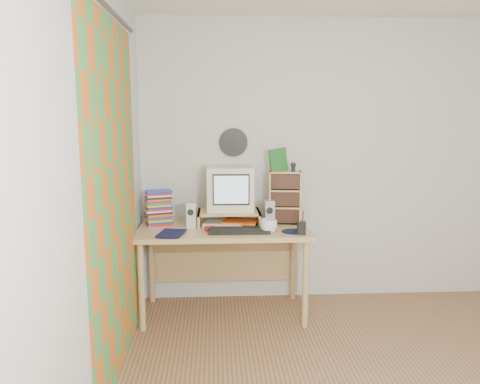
{
  "coord_description": "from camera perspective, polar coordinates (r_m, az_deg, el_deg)",
  "views": [
    {
      "loc": [
        -1.09,
        -2.38,
        1.68
      ],
      "look_at": [
        -0.89,
        1.33,
        1.05
      ],
      "focal_mm": 35.0,
      "sensor_mm": 36.0,
      "label": 1
    }
  ],
  "objects": [
    {
      "name": "diary",
      "position": [
        3.7,
        -9.75,
        -4.78
      ],
      "size": [
        0.26,
        0.21,
        0.05
      ],
      "primitive_type": "imported",
      "rotation": [
        0.0,
        0.0,
        -0.2
      ],
      "color": "#0E0E34",
      "rests_on": "desk"
    },
    {
      "name": "red_box",
      "position": [
        3.77,
        -3.69,
        -4.46
      ],
      "size": [
        0.09,
        0.07,
        0.04
      ],
      "primitive_type": "cube",
      "rotation": [
        0.0,
        0.0,
        0.33
      ],
      "color": "red",
      "rests_on": "desk"
    },
    {
      "name": "wall_disc",
      "position": [
        4.12,
        -0.81,
        6.06
      ],
      "size": [
        0.25,
        0.02,
        0.25
      ],
      "primitive_type": "cylinder",
      "rotation": [
        1.57,
        0.0,
        0.0
      ],
      "color": "black",
      "rests_on": "back_wall"
    },
    {
      "name": "keyboard",
      "position": [
        3.71,
        -0.09,
        -4.72
      ],
      "size": [
        0.49,
        0.17,
        0.03
      ],
      "primitive_type": "cube",
      "rotation": [
        0.0,
        0.0,
        -0.02
      ],
      "color": "black",
      "rests_on": "desk"
    },
    {
      "name": "dvd_stack",
      "position": [
        4.01,
        -9.89,
        -1.87
      ],
      "size": [
        0.24,
        0.2,
        0.29
      ],
      "primitive_type": null,
      "rotation": [
        0.0,
        0.0,
        0.3
      ],
      "color": "brown",
      "rests_on": "desk"
    },
    {
      "name": "monitor_riser",
      "position": [
        3.95,
        -1.37,
        -2.66
      ],
      "size": [
        0.52,
        0.3,
        0.12
      ],
      "color": "#D3BA6F",
      "rests_on": "desk"
    },
    {
      "name": "papers",
      "position": [
        3.96,
        -1.09,
        -3.72
      ],
      "size": [
        0.38,
        0.32,
        0.04
      ],
      "primitive_type": null,
      "rotation": [
        0.0,
        0.0,
        -0.28
      ],
      "color": "white",
      "rests_on": "desk"
    },
    {
      "name": "speaker_left",
      "position": [
        3.88,
        -6.01,
        -2.8
      ],
      "size": [
        0.08,
        0.08,
        0.21
      ],
      "primitive_type": "cube",
      "rotation": [
        0.0,
        0.0,
        0.08
      ],
      "color": "#BDBCC2",
      "rests_on": "desk"
    },
    {
      "name": "speaker_right",
      "position": [
        3.91,
        3.55,
        -2.61
      ],
      "size": [
        0.09,
        0.09,
        0.22
      ],
      "primitive_type": "cube",
      "rotation": [
        0.0,
        0.0,
        0.14
      ],
      "color": "#BDBCC2",
      "rests_on": "desk"
    },
    {
      "name": "pen_cup",
      "position": [
        3.67,
        7.49,
        -4.03
      ],
      "size": [
        0.09,
        0.09,
        0.15
      ],
      "primitive_type": null,
      "rotation": [
        0.0,
        0.0,
        0.27
      ],
      "color": "black",
      "rests_on": "desk"
    },
    {
      "name": "game_box",
      "position": [
        3.94,
        4.67,
        3.92
      ],
      "size": [
        0.15,
        0.07,
        0.19
      ],
      "primitive_type": "cube",
      "rotation": [
        0.0,
        0.0,
        0.24
      ],
      "color": "#1B5F21",
      "rests_on": "cd_rack"
    },
    {
      "name": "cd_rack",
      "position": [
        3.98,
        5.51,
        -0.69
      ],
      "size": [
        0.29,
        0.18,
        0.45
      ],
      "primitive_type": "cube",
      "rotation": [
        0.0,
        0.0,
        -0.13
      ],
      "color": "#D3BA6F",
      "rests_on": "desk"
    },
    {
      "name": "mousepad",
      "position": [
        3.76,
        6.57,
        -4.81
      ],
      "size": [
        0.22,
        0.22,
        0.0
      ],
      "primitive_type": "cylinder",
      "rotation": [
        0.0,
        0.0,
        -0.13
      ],
      "color": "black",
      "rests_on": "desk"
    },
    {
      "name": "back_wall",
      "position": [
        4.3,
        11.7,
        3.6
      ],
      "size": [
        3.5,
        0.0,
        3.5
      ],
      "primitive_type": "plane",
      "rotation": [
        1.57,
        0.0,
        0.0
      ],
      "color": "silver",
      "rests_on": "floor"
    },
    {
      "name": "webcam",
      "position": [
        3.92,
        6.52,
        3.06
      ],
      "size": [
        0.05,
        0.05,
        0.08
      ],
      "primitive_type": null,
      "rotation": [
        0.0,
        0.0,
        -0.04
      ],
      "color": "black",
      "rests_on": "cd_rack"
    },
    {
      "name": "desk",
      "position": [
        3.97,
        -2.07,
        -6.01
      ],
      "size": [
        1.4,
        0.7,
        0.75
      ],
      "color": "tan",
      "rests_on": "floor"
    },
    {
      "name": "mug",
      "position": [
        3.69,
        3.5,
        -4.19
      ],
      "size": [
        0.15,
        0.15,
        0.11
      ],
      "primitive_type": "imported",
      "rotation": [
        0.0,
        0.0,
        0.13
      ],
      "color": "silver",
      "rests_on": "desk"
    },
    {
      "name": "crt_monitor",
      "position": [
        3.96,
        -1.16,
        0.46
      ],
      "size": [
        0.4,
        0.4,
        0.37
      ],
      "primitive_type": "cube",
      "rotation": [
        0.0,
        0.0,
        -0.03
      ],
      "color": "beige",
      "rests_on": "monitor_riser"
    },
    {
      "name": "curtain",
      "position": [
        2.98,
        -14.99,
        -1.02
      ],
      "size": [
        0.0,
        2.2,
        2.2
      ],
      "primitive_type": "plane",
      "rotation": [
        1.57,
        0.0,
        1.57
      ],
      "color": "#C25E1B",
      "rests_on": "left_wall"
    },
    {
      "name": "left_wall",
      "position": [
        2.51,
        -18.21,
        -0.77
      ],
      "size": [
        0.0,
        3.5,
        3.5
      ],
      "primitive_type": "plane",
      "rotation": [
        1.57,
        0.0,
        1.57
      ],
      "color": "silver",
      "rests_on": "floor"
    }
  ]
}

